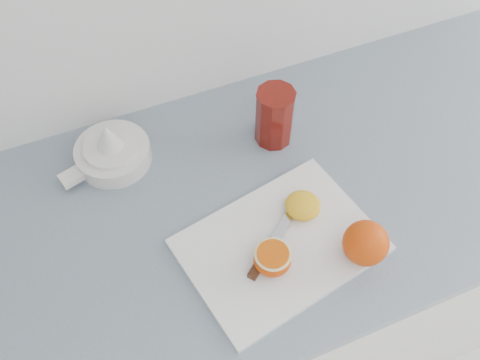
# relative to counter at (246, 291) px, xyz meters

# --- Properties ---
(counter) EXTENTS (2.57, 0.64, 0.89)m
(counter) POSITION_rel_counter_xyz_m (0.00, 0.00, 0.00)
(counter) COLOR white
(counter) RESTS_ON ground
(cutting_board) EXTENTS (0.38, 0.30, 0.01)m
(cutting_board) POSITION_rel_counter_xyz_m (0.01, -0.12, 0.45)
(cutting_board) COLOR white
(cutting_board) RESTS_ON counter
(whole_orange) EXTENTS (0.08, 0.08, 0.08)m
(whole_orange) POSITION_rel_counter_xyz_m (0.13, -0.20, 0.50)
(whole_orange) COLOR orange
(whole_orange) RESTS_ON cutting_board
(half_orange) EXTENTS (0.07, 0.07, 0.04)m
(half_orange) POSITION_rel_counter_xyz_m (-0.02, -0.15, 0.48)
(half_orange) COLOR orange
(half_orange) RESTS_ON cutting_board
(squeezed_shell) EXTENTS (0.07, 0.07, 0.03)m
(squeezed_shell) POSITION_rel_counter_xyz_m (0.08, -0.07, 0.47)
(squeezed_shell) COLOR gold
(squeezed_shell) RESTS_ON cutting_board
(paring_knife) EXTENTS (0.16, 0.13, 0.01)m
(paring_knife) POSITION_rel_counter_xyz_m (-0.02, -0.13, 0.46)
(paring_knife) COLOR #4D2617
(paring_knife) RESTS_ON cutting_board
(citrus_juicer) EXTENTS (0.19, 0.15, 0.10)m
(citrus_juicer) POSITION_rel_counter_xyz_m (-0.22, 0.19, 0.47)
(citrus_juicer) COLOR white
(citrus_juicer) RESTS_ON counter
(red_tumbler) EXTENTS (0.08, 0.08, 0.13)m
(red_tumbler) POSITION_rel_counter_xyz_m (0.11, 0.12, 0.50)
(red_tumbler) COLOR maroon
(red_tumbler) RESTS_ON counter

